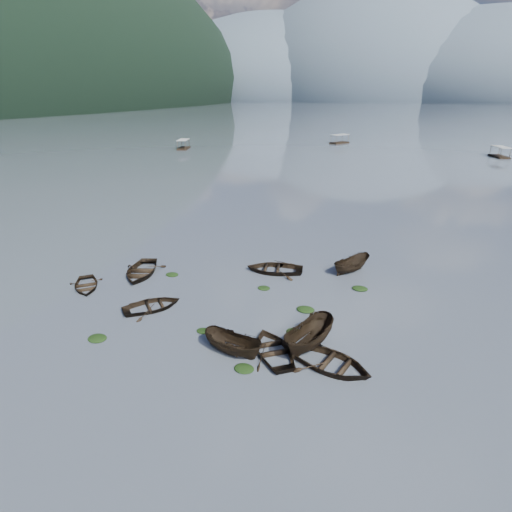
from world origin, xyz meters
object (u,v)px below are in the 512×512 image
(rowboat_0, at_px, (86,288))
(pontoon_left, at_px, (184,149))
(pontoon_centre, at_px, (339,143))
(rowboat_3, at_px, (273,353))

(rowboat_0, height_order, pontoon_left, pontoon_left)
(pontoon_left, bearing_deg, pontoon_centre, 18.41)
(pontoon_centre, bearing_deg, pontoon_left, -114.20)
(pontoon_left, height_order, pontoon_centre, pontoon_centre)
(rowboat_3, relative_size, pontoon_left, 0.67)
(rowboat_3, distance_m, pontoon_centre, 111.10)
(pontoon_centre, bearing_deg, rowboat_0, -62.31)
(rowboat_3, relative_size, pontoon_centre, 0.65)
(rowboat_0, distance_m, rowboat_3, 17.18)
(rowboat_0, bearing_deg, pontoon_centre, 46.77)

